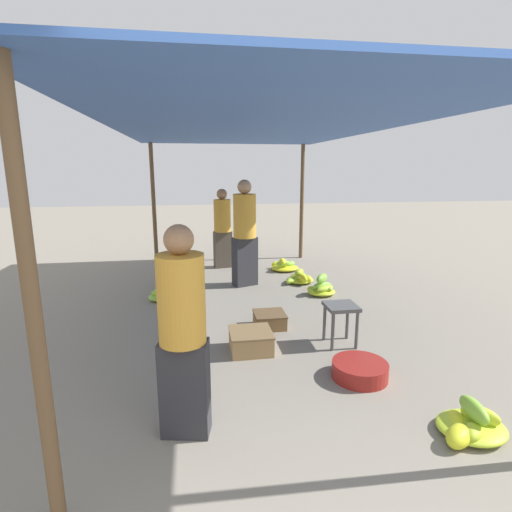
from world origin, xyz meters
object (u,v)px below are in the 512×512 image
Objects in this scene: banana_pile_right_3 at (300,278)px; crate_near at (270,320)px; banana_pile_right_1 at (284,266)px; shopper_walking_mid at (222,227)px; stool at (341,313)px; banana_pile_left_1 at (171,281)px; basin_black at (360,370)px; banana_pile_right_0 at (469,425)px; banana_pile_right_2 at (322,288)px; crate_mid at (251,341)px; vendor_foreground at (183,330)px; shopper_walking_far at (245,232)px; banana_pile_left_0 at (162,295)px.

crate_near is at bearing -115.59° from banana_pile_right_3.
banana_pile_right_1 is 0.35× the size of shopper_walking_mid.
stool is 3.25m from banana_pile_left_1.
banana_pile_right_0 reaches higher than basin_black.
banana_pile_right_2 reaches higher than crate_mid.
vendor_foreground reaches higher than banana_pile_right_0.
banana_pile_right_3 is at bearing -0.77° from shopper_walking_far.
crate_mid is 0.26× the size of shopper_walking_far.
vendor_foreground is at bearing -85.61° from banana_pile_left_1.
vendor_foreground is 2.15m from stool.
banana_pile_left_0 is at bearing 137.65° from stool.
stool is 0.87× the size of banana_pile_right_1.
banana_pile_right_2 is (2.42, -0.14, 0.03)m from banana_pile_left_0.
banana_pile_right_0 is (2.35, -4.20, -0.02)m from banana_pile_left_1.
stool is at bearing -52.65° from banana_pile_left_1.
shopper_walking_far is (-0.86, -0.86, 0.82)m from banana_pile_right_1.
shopper_walking_mid reaches higher than basin_black.
crate_mid is at bearing -96.00° from shopper_walking_far.
vendor_foreground is 2.94× the size of banana_pile_right_1.
banana_pile_left_0 is at bearing 124.92° from banana_pile_right_0.
banana_pile_left_0 is 0.24× the size of shopper_walking_far.
basin_black is 0.30× the size of shopper_walking_far.
banana_pile_right_0 reaches higher than banana_pile_right_3.
shopper_walking_far reaches higher than banana_pile_right_1.
banana_pile_left_0 is 2.16m from crate_mid.
crate_mid is at bearing -69.54° from banana_pile_left_1.
crate_near is at bearing -87.97° from shopper_walking_far.
banana_pile_left_1 is 4.81m from banana_pile_right_0.
banana_pile_left_1 is 1.25× the size of banana_pile_right_2.
banana_pile_right_0 is at bearing -76.66° from stool.
crate_near is at bearing -132.67° from banana_pile_right_2.
banana_pile_right_3 is at bearing 63.36° from vendor_foreground.
banana_pile_right_0 reaches higher than crate_near.
banana_pile_left_0 is 2.34m from banana_pile_right_3.
banana_pile_right_2 is at bearing -19.79° from banana_pile_left_1.
banana_pile_right_1 is at bearing 73.57° from crate_near.
shopper_walking_mid is at bearing 90.15° from crate_mid.
banana_pile_right_2 is 0.25× the size of shopper_walking_far.
basin_black is at bearing -65.89° from crate_near.
banana_pile_right_3 is at bearing -84.69° from banana_pile_right_1.
stool reaches higher than basin_black.
banana_pile_left_0 is 2.62m from banana_pile_right_1.
banana_pile_left_1 is 1.20× the size of crate_mid.
banana_pile_right_2 is 1.54m from shopper_walking_far.
banana_pile_left_0 is 0.71× the size of banana_pile_right_0.
banana_pile_left_1 reaches higher than basin_black.
banana_pile_right_2 reaches higher than basin_black.
crate_mid is (-1.39, 1.62, 0.03)m from banana_pile_right_0.
shopper_walking_far reaches higher than stool.
crate_near is at bearing -83.92° from shopper_walking_mid.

